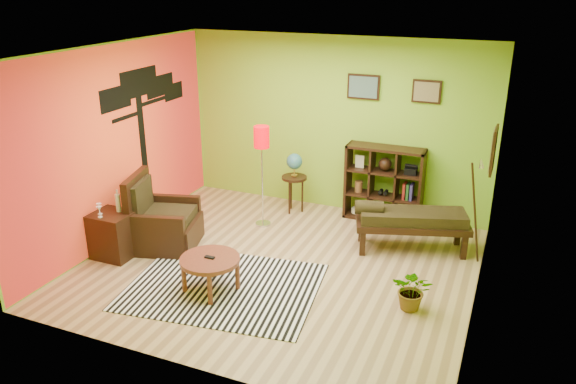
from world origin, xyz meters
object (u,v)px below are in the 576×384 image
at_px(coffee_table, 210,263).
at_px(side_cabinet, 114,234).
at_px(floor_lamp, 262,146).
at_px(cube_shelf, 385,184).
at_px(bench, 409,220).
at_px(potted_plant, 412,294).
at_px(armchair, 162,224).
at_px(globe_table, 294,168).

bearing_deg(coffee_table, side_cabinet, 169.97).
distance_m(floor_lamp, cube_shelf, 2.02).
xyz_separation_m(bench, potted_plant, (0.36, -1.50, -0.26)).
bearing_deg(armchair, bench, 20.37).
relative_size(globe_table, potted_plant, 1.97).
distance_m(armchair, floor_lamp, 1.84).
bearing_deg(globe_table, potted_plant, -42.46).
bearing_deg(potted_plant, bench, 103.36).
distance_m(coffee_table, floor_lamp, 2.23).
height_order(coffee_table, bench, bench).
relative_size(cube_shelf, potted_plant, 2.38).
relative_size(floor_lamp, globe_table, 1.59).
distance_m(armchair, bench, 3.50).
bearing_deg(globe_table, side_cabinet, -125.15).
bearing_deg(cube_shelf, floor_lamp, -151.67).
bearing_deg(potted_plant, globe_table, 137.54).
bearing_deg(potted_plant, cube_shelf, 111.29).
bearing_deg(bench, side_cabinet, -154.60).
relative_size(armchair, potted_plant, 2.12).
bearing_deg(bench, cube_shelf, 122.95).
xyz_separation_m(floor_lamp, bench, (2.25, 0.02, -0.81)).
bearing_deg(cube_shelf, armchair, -142.16).
distance_m(coffee_table, globe_table, 2.73).
relative_size(coffee_table, armchair, 0.69).
distance_m(floor_lamp, potted_plant, 3.18).
relative_size(floor_lamp, cube_shelf, 1.31).
distance_m(globe_table, cube_shelf, 1.45).
xyz_separation_m(cube_shelf, potted_plant, (0.93, -2.38, -0.40)).
bearing_deg(potted_plant, side_cabinet, -176.47).
height_order(floor_lamp, cube_shelf, floor_lamp).
xyz_separation_m(coffee_table, potted_plant, (2.35, 0.55, -0.19)).
bearing_deg(armchair, potted_plant, -4.47).
xyz_separation_m(coffee_table, side_cabinet, (-1.69, 0.30, -0.06)).
bearing_deg(cube_shelf, side_cabinet, -139.77).
bearing_deg(globe_table, bench, -18.08).
bearing_deg(coffee_table, armchair, 146.91).
relative_size(coffee_table, cube_shelf, 0.61).
bearing_deg(bench, coffee_table, -134.28).
relative_size(floor_lamp, bench, 0.95).
distance_m(armchair, globe_table, 2.31).
xyz_separation_m(side_cabinet, potted_plant, (4.04, 0.25, -0.13)).
relative_size(coffee_table, globe_table, 0.74).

